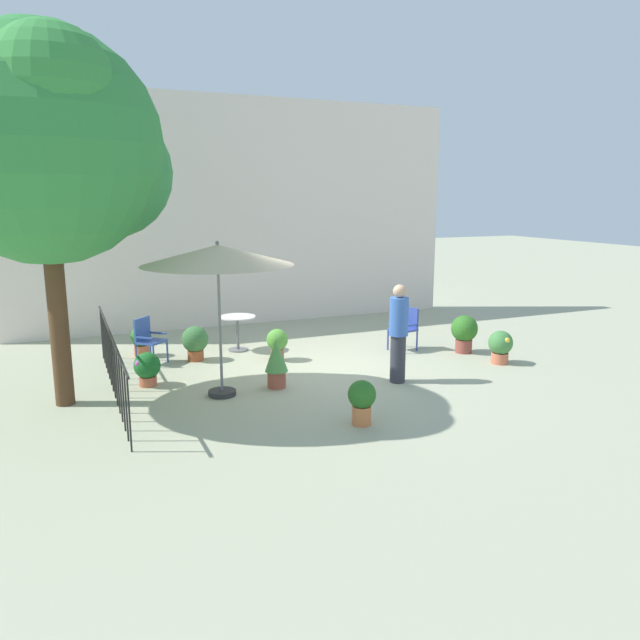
{
  "coord_description": "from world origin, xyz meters",
  "views": [
    {
      "loc": [
        -4.13,
        -9.8,
        3.1
      ],
      "look_at": [
        0.0,
        -0.15,
        0.97
      ],
      "focal_mm": 34.11,
      "sensor_mm": 36.0,
      "label": 1
    }
  ],
  "objects_px": {
    "patio_umbrella_0": "(218,256)",
    "potted_plant_4": "(276,361)",
    "patio_chair_0": "(406,326)",
    "potted_plant_7": "(500,345)",
    "shade_tree": "(48,145)",
    "potted_plant_3": "(277,342)",
    "potted_plant_6": "(464,331)",
    "potted_plant_0": "(195,341)",
    "potted_plant_1": "(362,399)",
    "potted_plant_2": "(147,368)",
    "standing_person": "(398,332)",
    "patio_chair_1": "(148,337)",
    "potted_plant_5": "(141,340)",
    "cafe_table_0": "(238,327)"
  },
  "relations": [
    {
      "from": "potted_plant_5",
      "to": "patio_umbrella_0",
      "type": "bearing_deg",
      "value": -74.15
    },
    {
      "from": "potted_plant_7",
      "to": "patio_umbrella_0",
      "type": "bearing_deg",
      "value": 177.64
    },
    {
      "from": "potted_plant_1",
      "to": "potted_plant_2",
      "type": "distance_m",
      "value": 3.87
    },
    {
      "from": "potted_plant_2",
      "to": "potted_plant_6",
      "type": "distance_m",
      "value": 6.2
    },
    {
      "from": "potted_plant_1",
      "to": "potted_plant_7",
      "type": "xyz_separation_m",
      "value": [
        3.84,
        1.78,
        -0.01
      ]
    },
    {
      "from": "patio_umbrella_0",
      "to": "potted_plant_1",
      "type": "height_order",
      "value": "patio_umbrella_0"
    },
    {
      "from": "patio_chair_1",
      "to": "potted_plant_7",
      "type": "height_order",
      "value": "patio_chair_1"
    },
    {
      "from": "patio_chair_1",
      "to": "standing_person",
      "type": "relative_size",
      "value": 0.52
    },
    {
      "from": "potted_plant_3",
      "to": "patio_chair_0",
      "type": "bearing_deg",
      "value": -5.48
    },
    {
      "from": "patio_umbrella_0",
      "to": "potted_plant_4",
      "type": "distance_m",
      "value": 1.99
    },
    {
      "from": "potted_plant_5",
      "to": "potted_plant_0",
      "type": "bearing_deg",
      "value": -39.57
    },
    {
      "from": "potted_plant_4",
      "to": "potted_plant_7",
      "type": "distance_m",
      "value": 4.38
    },
    {
      "from": "patio_chair_0",
      "to": "potted_plant_0",
      "type": "xyz_separation_m",
      "value": [
        -4.15,
        0.87,
        -0.12
      ]
    },
    {
      "from": "cafe_table_0",
      "to": "potted_plant_1",
      "type": "height_order",
      "value": "cafe_table_0"
    },
    {
      "from": "patio_chair_1",
      "to": "patio_chair_0",
      "type": "bearing_deg",
      "value": -11.21
    },
    {
      "from": "potted_plant_4",
      "to": "potted_plant_6",
      "type": "xyz_separation_m",
      "value": [
        4.24,
        0.69,
        -0.02
      ]
    },
    {
      "from": "potted_plant_0",
      "to": "patio_umbrella_0",
      "type": "bearing_deg",
      "value": -91.39
    },
    {
      "from": "potted_plant_2",
      "to": "patio_umbrella_0",
      "type": "bearing_deg",
      "value": -43.98
    },
    {
      "from": "potted_plant_6",
      "to": "potted_plant_7",
      "type": "relative_size",
      "value": 1.21
    },
    {
      "from": "potted_plant_0",
      "to": "potted_plant_7",
      "type": "relative_size",
      "value": 1.07
    },
    {
      "from": "patio_umbrella_0",
      "to": "potted_plant_4",
      "type": "height_order",
      "value": "patio_umbrella_0"
    },
    {
      "from": "potted_plant_1",
      "to": "potted_plant_6",
      "type": "bearing_deg",
      "value": 36.37
    },
    {
      "from": "potted_plant_2",
      "to": "potted_plant_5",
      "type": "distance_m",
      "value": 2.05
    },
    {
      "from": "potted_plant_7",
      "to": "standing_person",
      "type": "distance_m",
      "value": 2.44
    },
    {
      "from": "patio_umbrella_0",
      "to": "potted_plant_5",
      "type": "relative_size",
      "value": 4.09
    },
    {
      "from": "potted_plant_6",
      "to": "patio_chair_1",
      "type": "bearing_deg",
      "value": 164.57
    },
    {
      "from": "patio_chair_0",
      "to": "potted_plant_7",
      "type": "bearing_deg",
      "value": -55.78
    },
    {
      "from": "potted_plant_1",
      "to": "potted_plant_3",
      "type": "xyz_separation_m",
      "value": [
        0.04,
        3.65,
        -0.0
      ]
    },
    {
      "from": "potted_plant_4",
      "to": "potted_plant_7",
      "type": "height_order",
      "value": "potted_plant_4"
    },
    {
      "from": "patio_chair_0",
      "to": "potted_plant_6",
      "type": "distance_m",
      "value": 1.17
    },
    {
      "from": "potted_plant_6",
      "to": "standing_person",
      "type": "height_order",
      "value": "standing_person"
    },
    {
      "from": "shade_tree",
      "to": "patio_chair_1",
      "type": "bearing_deg",
      "value": 51.75
    },
    {
      "from": "patio_umbrella_0",
      "to": "standing_person",
      "type": "height_order",
      "value": "patio_umbrella_0"
    },
    {
      "from": "potted_plant_0",
      "to": "potted_plant_7",
      "type": "height_order",
      "value": "potted_plant_0"
    },
    {
      "from": "patio_chair_0",
      "to": "patio_chair_1",
      "type": "height_order",
      "value": "patio_chair_1"
    },
    {
      "from": "potted_plant_4",
      "to": "standing_person",
      "type": "xyz_separation_m",
      "value": [
        1.99,
        -0.52,
        0.41
      ]
    },
    {
      "from": "patio_umbrella_0",
      "to": "potted_plant_3",
      "type": "bearing_deg",
      "value": 47.64
    },
    {
      "from": "potted_plant_1",
      "to": "potted_plant_6",
      "type": "distance_m",
      "value": 4.61
    },
    {
      "from": "potted_plant_3",
      "to": "potted_plant_6",
      "type": "distance_m",
      "value": 3.78
    },
    {
      "from": "patio_umbrella_0",
      "to": "potted_plant_1",
      "type": "relative_size",
      "value": 3.87
    },
    {
      "from": "shade_tree",
      "to": "potted_plant_7",
      "type": "height_order",
      "value": "shade_tree"
    },
    {
      "from": "potted_plant_3",
      "to": "standing_person",
      "type": "relative_size",
      "value": 0.37
    },
    {
      "from": "patio_chair_0",
      "to": "potted_plant_4",
      "type": "distance_m",
      "value": 3.54
    },
    {
      "from": "shade_tree",
      "to": "standing_person",
      "type": "bearing_deg",
      "value": -11.42
    },
    {
      "from": "patio_umbrella_0",
      "to": "potted_plant_3",
      "type": "relative_size",
      "value": 3.97
    },
    {
      "from": "potted_plant_5",
      "to": "potted_plant_7",
      "type": "xyz_separation_m",
      "value": [
        6.16,
        -3.24,
        0.02
      ]
    },
    {
      "from": "potted_plant_3",
      "to": "potted_plant_4",
      "type": "bearing_deg",
      "value": -109.65
    },
    {
      "from": "potted_plant_4",
      "to": "potted_plant_3",
      "type": "bearing_deg",
      "value": 70.35
    },
    {
      "from": "potted_plant_0",
      "to": "standing_person",
      "type": "height_order",
      "value": "standing_person"
    },
    {
      "from": "patio_umbrella_0",
      "to": "standing_person",
      "type": "xyz_separation_m",
      "value": [
        2.93,
        -0.47,
        -1.34
      ]
    }
  ]
}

